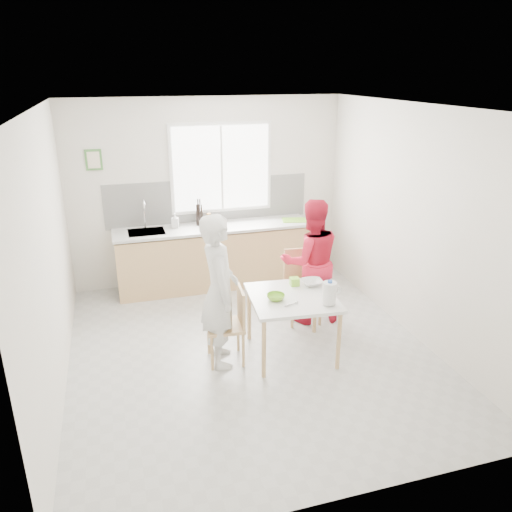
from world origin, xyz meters
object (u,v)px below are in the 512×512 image
Objects in this scene: chair_left at (231,322)px; wine_bottle_b at (200,214)px; person_red at (311,261)px; wine_bottle_a at (198,214)px; chair_far at (301,282)px; bowl_green at (276,297)px; person_white at (219,291)px; dining_table at (292,302)px; bowl_white at (312,283)px; milk_jug at (330,293)px.

chair_left is 2.33m from wine_bottle_b.
person_red is 1.92m from wine_bottle_a.
bowl_green is at bearing -122.32° from chair_far.
wine_bottle_a is 1.07× the size of wine_bottle_b.
person_white is 0.61m from bowl_green.
dining_table is at bearing -90.00° from person_white.
bowl_white is at bearing -64.94° from wine_bottle_a.
chair_left is 0.93× the size of chair_far.
person_red is 1.95m from wine_bottle_b.
wine_bottle_b is at bearing -50.61° from person_red.
chair_left is at bearing -91.53° from wine_bottle_a.
bowl_green is (0.48, -0.09, 0.27)m from chair_left.
chair_left is (-0.68, 0.06, -0.17)m from dining_table.
wine_bottle_b reaches higher than chair_far.
wine_bottle_b is at bearing -177.62° from chair_left.
person_white is 7.16× the size of bowl_white.
chair_left is 1.11m from milk_jug.
wine_bottle_b is (-0.88, 2.61, 0.22)m from milk_jug.
milk_jug reaches higher than bowl_green.
bowl_white is at bearing -77.21° from person_white.
chair_far is 1.45m from person_white.
person_white reaches higher than dining_table.
wine_bottle_a is at bearing 115.06° from bowl_white.
milk_jug is at bearing -28.58° from bowl_green.
chair_far is at bearing 61.96° from dining_table.
wine_bottle_b is (-1.00, 1.52, 0.57)m from chair_far.
person_red is (0.51, 0.72, 0.16)m from dining_table.
chair_far is 3.87× the size of bowl_white.
chair_far is (0.42, 0.79, -0.13)m from dining_table.
dining_table is 2.37m from wine_bottle_a.
wine_bottle_a is (-0.42, 2.28, 0.34)m from bowl_green.
wine_bottle_a reaches higher than chair_left.
milk_jug is at bearing -45.72° from dining_table.
bowl_white is 2.29m from wine_bottle_b.
wine_bottle_b is (-0.58, 2.31, 0.43)m from dining_table.
person_white reaches higher than bowl_white.
person_red is 1.05m from milk_jug.
bowl_white is (0.52, 0.26, -0.00)m from bowl_green.
dining_table is 0.63× the size of person_red.
chair_left is at bearing 33.96° from person_red.
person_red is 1.04m from bowl_green.
milk_jug is 0.81× the size of wine_bottle_a.
person_white is at bearing -144.56° from chair_far.
chair_left is 0.50× the size of person_white.
person_white is 8.62× the size of bowl_green.
chair_far is 1.88m from wine_bottle_a.
bowl_green is at bearing -79.52° from wine_bottle_a.
chair_left reaches higher than bowl_white.
dining_table is at bearing -113.13° from chair_far.
person_red is at bearing -58.59° from person_white.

